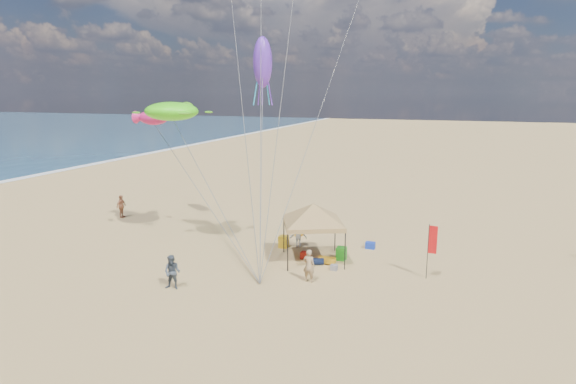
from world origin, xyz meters
The scene contains 18 objects.
ground centered at (0.00, 0.00, 0.00)m, with size 280.00×280.00×0.00m, color tan.
canopy_tent centered at (0.87, 4.51, 3.02)m, with size 5.37×5.37×3.63m.
feather_flag centered at (6.94, 3.94, 1.84)m, with size 0.42×0.07×2.73m.
cooler_red centered at (0.44, 4.61, 0.19)m, with size 0.54×0.38×0.38m, color #AE190D.
cooler_blue centered at (3.43, 7.52, 0.19)m, with size 0.54×0.38×0.38m, color #1635B2.
bag_navy centered at (1.33, 3.96, 0.18)m, with size 0.36×0.36×0.60m, color #0C1635.
bag_orange centered at (-1.20, 8.43, 0.18)m, with size 0.36×0.36×0.60m, color #E8A70C.
chair_green centered at (2.29, 5.13, 0.35)m, with size 0.50×0.50×0.70m, color #21911A.
chair_yellow centered at (-1.36, 5.99, 0.35)m, with size 0.50×0.50×0.70m, color gold.
crate_grey centered at (2.31, 3.50, 0.14)m, with size 0.34×0.30×0.28m, color slate.
beach_cart centered at (1.71, 4.26, 0.20)m, with size 0.90×0.50×0.24m, color orange.
person_near_a centered at (1.55, 1.64, 0.81)m, with size 0.59×0.39×1.61m, color tan.
person_near_b centered at (-4.07, -1.30, 0.81)m, with size 0.79×0.61×1.62m, color #39424E.
person_near_c centered at (-0.59, 6.38, 0.77)m, with size 1.00×0.57×1.54m, color beige.
person_far_a centered at (-14.66, 8.29, 0.83)m, with size 0.98×0.41×1.67m, color #9D5E3C.
turtle_kite centered at (-7.61, 4.60, 7.80)m, with size 3.18×2.54×1.06m, color #49F414.
fish_kite centered at (-9.69, 5.80, 7.36)m, with size 2.01×1.01×0.90m, color #D21D6C.
squid_kite centered at (-3.23, 7.58, 10.56)m, with size 1.12×1.12×2.91m, color #642EC3.
Camera 1 is at (7.85, -18.66, 8.88)m, focal length 29.54 mm.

